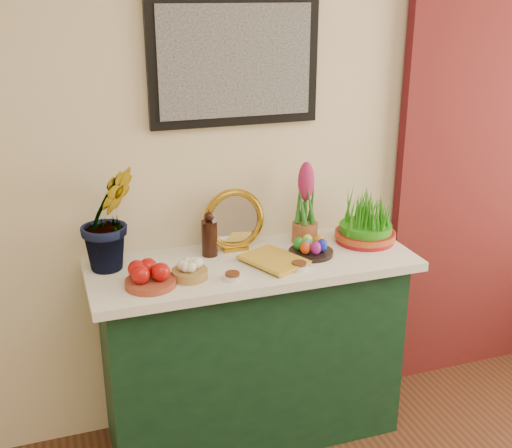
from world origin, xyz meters
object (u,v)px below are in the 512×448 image
Objects in this scene: wheatgrass_sabzeh at (366,221)px; mirror at (234,220)px; hyacinth_green at (108,202)px; book at (257,266)px; sideboard at (252,353)px.

mirror is at bearing 169.57° from wheatgrass_sabzeh.
mirror is (0.54, 0.03, -0.15)m from hyacinth_green.
wheatgrass_sabzeh is at bearing -20.93° from hyacinth_green.
hyacinth_green is at bearing 134.97° from book.
sideboard is at bearing -27.72° from hyacinth_green.
wheatgrass_sabzeh is (1.14, -0.08, -0.19)m from hyacinth_green.
wheatgrass_sabzeh is at bearing -10.43° from mirror.
mirror is at bearing 70.63° from book.
mirror is (-0.04, 0.14, 0.60)m from sideboard.
wheatgrass_sabzeh is (0.59, -0.11, -0.03)m from mirror.
mirror is 0.28m from book.
sideboard is 0.96m from hyacinth_green.
hyacinth_green is 2.07× the size of mirror.
mirror reaches higher than sideboard.
wheatgrass_sabzeh reaches higher than book.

